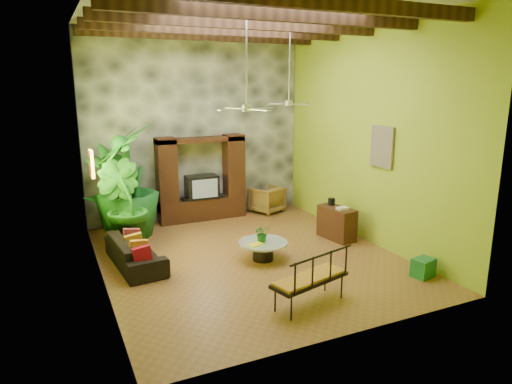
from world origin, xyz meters
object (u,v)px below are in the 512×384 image
entertainment_center (202,185)px  ceiling_fan_front (247,97)px  tall_plant_b (123,206)px  iron_bench (312,276)px  wicker_armchair (267,199)px  green_bin (423,268)px  ceiling_fan_back (289,94)px  sofa (135,252)px  tall_plant_c (126,183)px  tall_plant_a (112,191)px  side_console (337,223)px  coffee_table (263,248)px

entertainment_center → ceiling_fan_front: size_ratio=1.29×
tall_plant_b → iron_bench: (2.37, -4.09, -0.48)m
wicker_armchair → green_bin: bearing=75.4°
ceiling_fan_back → sofa: bearing=-170.5°
wicker_armchair → tall_plant_c: bearing=-14.1°
tall_plant_c → green_bin: (4.75, -4.83, -1.16)m
entertainment_center → tall_plant_c: 2.24m
tall_plant_a → tall_plant_b: (0.08, -1.05, -0.11)m
side_console → green_bin: size_ratio=2.31×
green_bin → sofa: bearing=149.5°
wicker_armchair → iron_bench: bearing=49.1°
tall_plant_b → side_console: bearing=-16.2°
ceiling_fan_back → wicker_armchair: ceiling_fan_back is taller
iron_bench → wicker_armchair: bearing=56.4°
ceiling_fan_front → green_bin: (2.85, -1.97, -3.22)m
tall_plant_c → green_bin: 6.87m
tall_plant_b → wicker_armchair: bearing=18.7°
tall_plant_c → side_console: size_ratio=2.78×
side_console → sofa: bearing=168.1°
ceiling_fan_front → green_bin: ceiling_fan_front is taller
coffee_table → tall_plant_b: bearing=143.9°
tall_plant_b → tall_plant_a: bearing=94.4°
tall_plant_c → entertainment_center: bearing=17.9°
sofa → wicker_armchair: bearing=-64.7°
ceiling_fan_front → sofa: size_ratio=0.92×
sofa → tall_plant_a: size_ratio=0.89×
sofa → wicker_armchair: 4.90m
tall_plant_c → sofa: bearing=-96.0°
green_bin → tall_plant_b: bearing=141.5°
tall_plant_b → side_console: 4.98m
tall_plant_b → iron_bench: bearing=-59.9°
green_bin → entertainment_center: bearing=115.7°
wicker_armchair → tall_plant_c: size_ratio=0.31×
entertainment_center → side_console: size_ratio=2.48×
tall_plant_a → tall_plant_b: bearing=-85.6°
ceiling_fan_front → tall_plant_b: (-2.13, 1.98, -2.38)m
tall_plant_a → side_console: 5.45m
iron_bench → green_bin: size_ratio=3.58×
iron_bench → tall_plant_b: bearing=105.3°
tall_plant_b → coffee_table: (2.55, -1.86, -0.77)m
tall_plant_a → side_console: (4.82, -2.43, -0.75)m
sofa → tall_plant_a: tall_plant_a is taller
entertainment_center → wicker_armchair: entertainment_center is taller
sofa → tall_plant_b: size_ratio=0.98×
sofa → tall_plant_a: (-0.11, 2.09, 0.84)m
entertainment_center → ceiling_fan_front: (-0.20, -3.54, 2.44)m
coffee_table → iron_bench: iron_bench is taller
sofa → tall_plant_c: bearing=-11.1°
sofa → ceiling_fan_back: bearing=-85.6°
green_bin → side_console: bearing=95.3°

